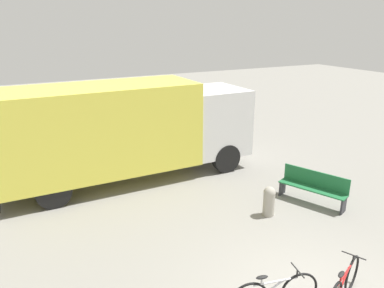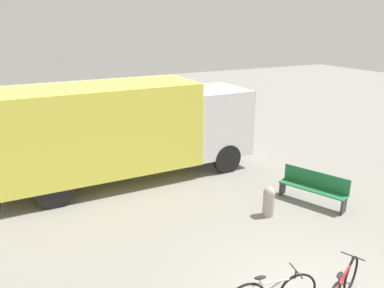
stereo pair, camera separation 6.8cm
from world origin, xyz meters
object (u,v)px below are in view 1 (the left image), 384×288
at_px(bicycle_middle, 343,286).
at_px(bollard_near_bench, 269,200).
at_px(park_bench, 313,186).
at_px(delivery_truck, 127,128).

height_order(bicycle_middle, bollard_near_bench, bicycle_middle).
bearing_deg(park_bench, bicycle_middle, 120.45).
height_order(delivery_truck, bollard_near_bench, delivery_truck).
bearing_deg(bollard_near_bench, delivery_truck, 121.80).
bearing_deg(delivery_truck, bicycle_middle, -77.84).
relative_size(park_bench, bollard_near_bench, 2.34).
height_order(delivery_truck, bicycle_middle, delivery_truck).
bearing_deg(park_bench, delivery_truck, 23.03).
relative_size(delivery_truck, bicycle_middle, 5.14).
xyz_separation_m(park_bench, bicycle_middle, (-2.49, -3.30, -0.12)).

